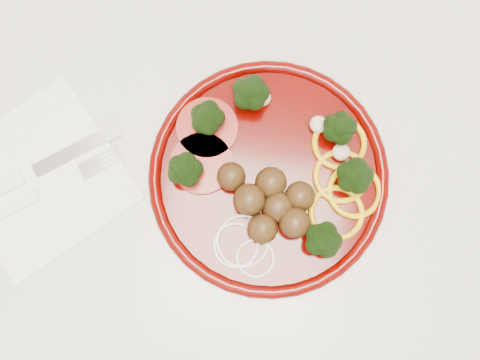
% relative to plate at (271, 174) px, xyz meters
% --- Properties ---
extents(counter, '(2.40, 0.60, 0.90)m').
position_rel_plate_xyz_m(counter, '(-0.26, 0.02, -0.47)').
color(counter, silver).
rests_on(counter, ground).
extents(plate, '(0.26, 0.26, 0.06)m').
position_rel_plate_xyz_m(plate, '(0.00, 0.00, 0.00)').
color(plate, '#460200').
rests_on(plate, counter).
extents(napkin, '(0.24, 0.24, 0.00)m').
position_rel_plate_xyz_m(napkin, '(-0.25, -0.04, -0.01)').
color(napkin, white).
rests_on(napkin, counter).
extents(knife, '(0.16, 0.13, 0.01)m').
position_rel_plate_xyz_m(knife, '(-0.27, -0.05, -0.01)').
color(knife, silver).
rests_on(knife, napkin).
extents(fork, '(0.14, 0.12, 0.01)m').
position_rel_plate_xyz_m(fork, '(-0.26, -0.07, -0.01)').
color(fork, white).
rests_on(fork, napkin).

